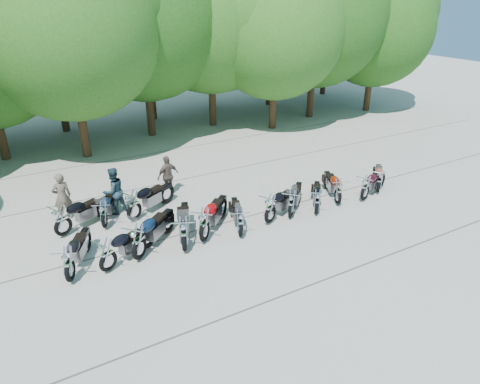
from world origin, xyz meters
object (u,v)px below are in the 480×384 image
motorcycle_9 (338,191)px  rider_2 (168,176)px  motorcycle_10 (366,187)px  motorcycle_14 (133,204)px  motorcycle_11 (379,180)px  motorcycle_13 (104,214)px  motorcycle_2 (138,241)px  motorcycle_5 (240,222)px  motorcycle_0 (69,263)px  motorcycle_8 (317,201)px  motorcycle_12 (62,219)px  motorcycle_4 (204,224)px  motorcycle_6 (270,208)px  motorcycle_7 (291,203)px  rider_0 (62,197)px  motorcycle_3 (184,233)px  motorcycle_1 (107,254)px  rider_1 (114,191)px

motorcycle_9 → rider_2: size_ratio=1.30×
motorcycle_10 → motorcycle_14: size_ratio=0.89×
motorcycle_11 → motorcycle_13: bearing=31.0°
motorcycle_2 → motorcycle_5: bearing=-136.6°
motorcycle_0 → motorcycle_9: size_ratio=1.04×
motorcycle_8 → motorcycle_12: size_ratio=0.87×
motorcycle_0 → motorcycle_8: size_ratio=1.11×
motorcycle_4 → motorcycle_10: size_ratio=1.15×
motorcycle_4 → rider_2: size_ratio=1.48×
motorcycle_6 → motorcycle_7: size_ratio=1.05×
motorcycle_6 → motorcycle_8: size_ratio=1.12×
rider_0 → motorcycle_3: bearing=119.8°
motorcycle_9 → motorcycle_14: motorcycle_14 is taller
motorcycle_5 → motorcycle_8: bearing=-158.1°
motorcycle_1 → motorcycle_2: (1.01, 0.16, 0.08)m
motorcycle_10 → rider_2: (-6.66, 4.44, 0.23)m
motorcycle_2 → motorcycle_12: motorcycle_2 is taller
motorcycle_9 → rider_1: size_ratio=1.21×
motorcycle_11 → motorcycle_0: bearing=45.0°
motorcycle_6 → rider_1: (-4.66, 3.62, 0.26)m
motorcycle_10 → motorcycle_1: bearing=67.3°
motorcycle_5 → motorcycle_10: motorcycle_10 is taller
motorcycle_9 → motorcycle_11: (2.22, 0.01, -0.04)m
motorcycle_1 → motorcycle_13: bearing=-38.9°
motorcycle_2 → motorcycle_14: motorcycle_2 is taller
motorcycle_5 → motorcycle_14: bearing=-23.7°
motorcycle_7 → motorcycle_13: motorcycle_7 is taller
motorcycle_0 → motorcycle_7: size_ratio=1.04×
motorcycle_4 → motorcycle_7: bearing=-135.0°
motorcycle_7 → motorcycle_3: bearing=47.9°
motorcycle_12 → rider_1: (2.02, 0.90, 0.24)m
motorcycle_0 → rider_2: size_ratio=1.35×
motorcycle_3 → motorcycle_7: size_ratio=1.11×
motorcycle_1 → rider_1: size_ratio=1.24×
motorcycle_3 → rider_1: 4.00m
motorcycle_2 → motorcycle_5: 3.45m
motorcycle_14 → rider_0: (-2.19, 1.48, 0.21)m
motorcycle_0 → motorcycle_5: size_ratio=1.08×
motorcycle_10 → motorcycle_11: 1.06m
motorcycle_7 → motorcycle_13: 6.76m
motorcycle_9 → rider_2: bearing=-12.5°
motorcycle_8 → motorcycle_14: (-6.15, 2.88, 0.11)m
motorcycle_1 → motorcycle_11: size_ratio=1.09×
motorcycle_7 → motorcycle_14: size_ratio=0.90×
motorcycle_8 → motorcycle_14: size_ratio=0.84×
motorcycle_11 → motorcycle_14: (-9.61, 2.62, 0.11)m
motorcycle_9 → motorcycle_10: size_ratio=1.01×
rider_1 → motorcycle_2: bearing=67.2°
motorcycle_0 → rider_2: 6.27m
motorcycle_7 → rider_2: size_ratio=1.30×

